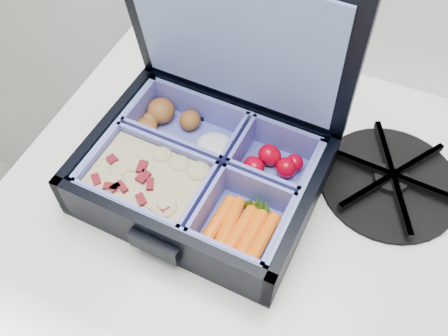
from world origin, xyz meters
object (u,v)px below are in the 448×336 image
at_px(stove, 252,324).
at_px(fork, 287,114).
at_px(bento_box, 202,173).
at_px(burner_grate, 391,178).

distance_m(stove, fork, 0.46).
xyz_separation_m(stove, bento_box, (-0.07, -0.02, 0.47)).
height_order(bento_box, fork, bento_box).
bearing_deg(burner_grate, stove, -149.67).
xyz_separation_m(stove, burner_grate, (0.12, 0.07, 0.45)).
xyz_separation_m(stove, fork, (-0.02, 0.12, 0.44)).
height_order(stove, bento_box, bento_box).
xyz_separation_m(bento_box, fork, (0.05, 0.14, -0.03)).
distance_m(stove, bento_box, 0.48).
height_order(burner_grate, fork, burner_grate).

